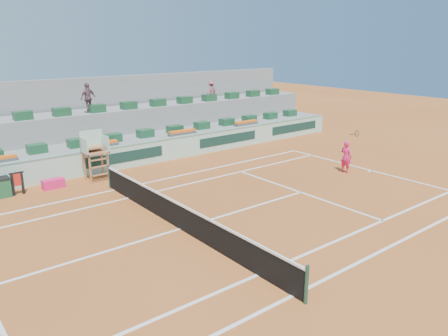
# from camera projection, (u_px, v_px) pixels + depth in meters

# --- Properties ---
(ground) EXTENTS (90.00, 90.00, 0.00)m
(ground) POSITION_uv_depth(u_px,v_px,m) (180.00, 229.00, 15.71)
(ground) COLOR #9E4E1E
(ground) RESTS_ON ground
(seating_tier_lower) EXTENTS (36.00, 4.00, 1.20)m
(seating_tier_lower) POSITION_uv_depth(u_px,v_px,m) (72.00, 155.00, 23.60)
(seating_tier_lower) COLOR gray
(seating_tier_lower) RESTS_ON ground
(seating_tier_upper) EXTENTS (36.00, 2.40, 2.60)m
(seating_tier_upper) POSITION_uv_depth(u_px,v_px,m) (61.00, 137.00, 24.60)
(seating_tier_upper) COLOR gray
(seating_tier_upper) RESTS_ON ground
(stadium_back_wall) EXTENTS (36.00, 0.40, 4.40)m
(stadium_back_wall) POSITION_uv_depth(u_px,v_px,m) (50.00, 118.00, 25.56)
(stadium_back_wall) COLOR gray
(stadium_back_wall) RESTS_ON ground
(player_bag) EXTENTS (0.97, 0.43, 0.43)m
(player_bag) POSITION_uv_depth(u_px,v_px,m) (53.00, 184.00, 20.02)
(player_bag) COLOR #F21F67
(player_bag) RESTS_ON ground
(spectator_mid) EXTENTS (1.07, 0.71, 1.68)m
(spectator_mid) POSITION_uv_depth(u_px,v_px,m) (88.00, 98.00, 24.60)
(spectator_mid) COLOR #754E58
(spectator_mid) RESTS_ON seating_tier_upper
(spectator_right) EXTENTS (0.97, 0.72, 1.34)m
(spectator_right) POSITION_uv_depth(u_px,v_px,m) (211.00, 91.00, 29.67)
(spectator_right) COLOR #9B4D58
(spectator_right) RESTS_ON seating_tier_upper
(court_lines) EXTENTS (23.89, 11.09, 0.01)m
(court_lines) POSITION_uv_depth(u_px,v_px,m) (180.00, 229.00, 15.71)
(court_lines) COLOR white
(court_lines) RESTS_ON ground
(tennis_net) EXTENTS (0.10, 11.97, 1.10)m
(tennis_net) POSITION_uv_depth(u_px,v_px,m) (180.00, 215.00, 15.56)
(tennis_net) COLOR black
(tennis_net) RESTS_ON ground
(advertising_hoarding) EXTENTS (36.00, 0.34, 1.26)m
(advertising_hoarding) POSITION_uv_depth(u_px,v_px,m) (88.00, 163.00, 21.94)
(advertising_hoarding) COLOR #ADDAC6
(advertising_hoarding) RESTS_ON ground
(umpire_chair) EXTENTS (1.10, 0.90, 2.40)m
(umpire_chair) POSITION_uv_depth(u_px,v_px,m) (94.00, 149.00, 20.92)
(umpire_chair) COLOR #A0653C
(umpire_chair) RESTS_ON ground
(seat_row_lower) EXTENTS (32.90, 0.60, 0.44)m
(seat_row_lower) POSITION_uv_depth(u_px,v_px,m) (77.00, 143.00, 22.69)
(seat_row_lower) COLOR #194B2B
(seat_row_lower) RESTS_ON seating_tier_lower
(seat_row_upper) EXTENTS (32.90, 0.60, 0.44)m
(seat_row_upper) POSITION_uv_depth(u_px,v_px,m) (62.00, 112.00, 23.73)
(seat_row_upper) COLOR #194B2B
(seat_row_upper) RESTS_ON seating_tier_upper
(flower_planters) EXTENTS (26.80, 0.36, 0.28)m
(flower_planters) POSITION_uv_depth(u_px,v_px,m) (53.00, 152.00, 21.22)
(flower_planters) COLOR #4D4D4D
(flower_planters) RESTS_ON seating_tier_lower
(drink_cooler_a) EXTENTS (0.82, 0.71, 0.84)m
(drink_cooler_a) POSITION_uv_depth(u_px,v_px,m) (0.00, 188.00, 18.85)
(drink_cooler_a) COLOR #1B5131
(drink_cooler_a) RESTS_ON ground
(towel_rack) EXTENTS (0.60, 0.10, 1.03)m
(towel_rack) POSITION_uv_depth(u_px,v_px,m) (17.00, 182.00, 19.06)
(towel_rack) COLOR black
(towel_rack) RESTS_ON ground
(tennis_player) EXTENTS (0.44, 0.88, 2.28)m
(tennis_player) POSITION_uv_depth(u_px,v_px,m) (346.00, 156.00, 22.30)
(tennis_player) COLOR #F21F67
(tennis_player) RESTS_ON ground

